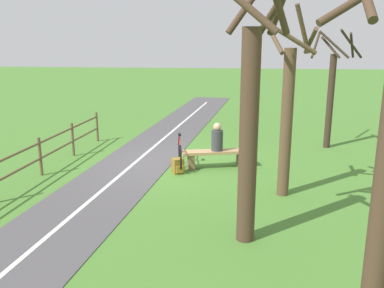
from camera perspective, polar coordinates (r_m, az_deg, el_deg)
The scene contains 11 objects.
ground_plane at distance 12.01m, azimuth -2.76°, elevation -2.71°, with size 80.00×80.00×0.00m, color #477A2D.
paved_path at distance 8.76m, azimuth -16.68°, elevation -9.90°, with size 2.14×36.00×0.02m, color #4C494C.
path_centre_line at distance 8.76m, azimuth -16.68°, elevation -9.84°, with size 0.10×32.00×0.00m, color silver.
bench at distance 11.54m, azimuth 3.34°, elevation -1.63°, with size 1.91×0.83×0.50m.
person_seated at distance 11.41m, azimuth 3.50°, elevation 0.78°, with size 0.39×0.39×0.78m.
bicycle at distance 11.67m, azimuth -1.68°, elevation -1.23°, with size 0.33×1.72×0.91m.
backpack at distance 11.09m, azimuth -1.95°, elevation -3.05°, with size 0.37×0.36×0.41m.
tree_by_path at distance 14.12m, azimuth 18.68°, elevation 6.94°, with size 1.65×1.64×3.80m.
tree_far_left at distance 6.99m, azimuth 8.16°, elevation 3.56°, with size 1.45×1.46×4.81m.
tree_near_bench at distance 9.38m, azimuth 13.06°, elevation 4.00°, with size 0.99×0.98×4.21m.
tree_mid_field at distance 4.07m, azimuth 24.96°, elevation -7.73°, with size 1.50×1.50×4.40m.
Camera 1 is at (-1.75, 11.35, 3.52)m, focal length 38.64 mm.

